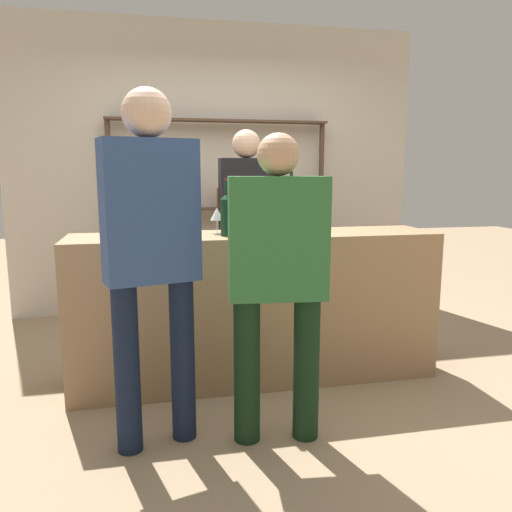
# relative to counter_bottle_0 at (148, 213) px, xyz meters

# --- Properties ---
(ground_plane) EXTENTS (16.00, 16.00, 0.00)m
(ground_plane) POSITION_rel_counter_bottle_0_xyz_m (0.68, -0.11, -1.13)
(ground_plane) COLOR #9E8466
(bar_counter) EXTENTS (2.40, 0.53, 0.99)m
(bar_counter) POSITION_rel_counter_bottle_0_xyz_m (0.68, -0.11, -0.63)
(bar_counter) COLOR #997551
(bar_counter) RESTS_ON ground_plane
(back_wall) EXTENTS (4.00, 0.12, 2.80)m
(back_wall) POSITION_rel_counter_bottle_0_xyz_m (0.68, 1.75, 0.27)
(back_wall) COLOR beige
(back_wall) RESTS_ON ground_plane
(back_shelf) EXTENTS (2.11, 0.18, 1.87)m
(back_shelf) POSITION_rel_counter_bottle_0_xyz_m (0.69, 1.57, 0.11)
(back_shelf) COLOR #4C3828
(back_shelf) RESTS_ON ground_plane
(counter_bottle_0) EXTENTS (0.09, 0.09, 0.36)m
(counter_bottle_0) POSITION_rel_counter_bottle_0_xyz_m (0.00, 0.00, 0.00)
(counter_bottle_0) COLOR silver
(counter_bottle_0) RESTS_ON bar_counter
(counter_bottle_1) EXTENTS (0.09, 0.09, 0.36)m
(counter_bottle_1) POSITION_rel_counter_bottle_0_xyz_m (0.49, -0.18, 0.01)
(counter_bottle_1) COLOR black
(counter_bottle_1) RESTS_ON bar_counter
(counter_bottle_2) EXTENTS (0.09, 0.09, 0.37)m
(counter_bottle_2) POSITION_rel_counter_bottle_0_xyz_m (0.20, -0.00, 0.01)
(counter_bottle_2) COLOR black
(counter_bottle_2) RESTS_ON bar_counter
(wine_glass) EXTENTS (0.09, 0.09, 0.17)m
(wine_glass) POSITION_rel_counter_bottle_0_xyz_m (0.43, -0.06, -0.01)
(wine_glass) COLOR silver
(wine_glass) RESTS_ON bar_counter
(cork_jar) EXTENTS (0.10, 0.10, 0.13)m
(cork_jar) POSITION_rel_counter_bottle_0_xyz_m (-0.05, -0.19, -0.07)
(cork_jar) COLOR silver
(cork_jar) RESTS_ON bar_counter
(customer_center) EXTENTS (0.51, 0.27, 1.57)m
(customer_center) POSITION_rel_counter_bottle_0_xyz_m (0.62, -0.90, -0.22)
(customer_center) COLOR black
(customer_center) RESTS_ON ground_plane
(customer_left) EXTENTS (0.48, 0.30, 1.78)m
(customer_left) POSITION_rel_counter_bottle_0_xyz_m (0.01, -0.83, -0.08)
(customer_left) COLOR #121C33
(customer_left) RESTS_ON ground_plane
(server_behind_counter) EXTENTS (0.43, 0.23, 1.72)m
(server_behind_counter) POSITION_rel_counter_bottle_0_xyz_m (0.78, 0.71, -0.11)
(server_behind_counter) COLOR black
(server_behind_counter) RESTS_ON ground_plane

